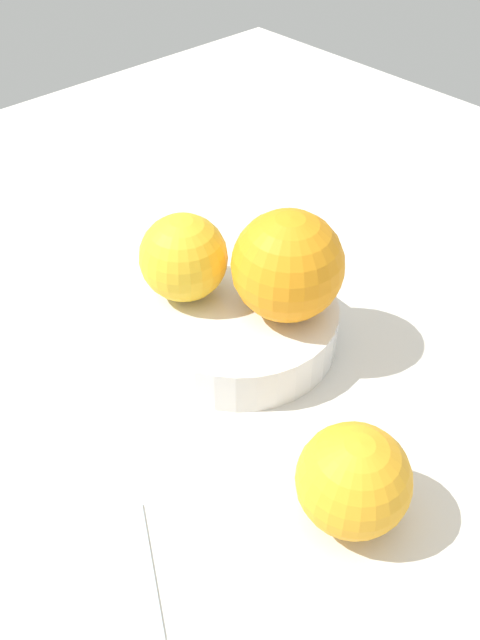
{
  "coord_description": "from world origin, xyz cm",
  "views": [
    {
      "loc": [
        -28.29,
        -30.7,
        39.21
      ],
      "look_at": [
        0.0,
        0.0,
        2.25
      ],
      "focal_mm": 38.18,
      "sensor_mm": 36.0,
      "label": 1
    }
  ],
  "objects": [
    {
      "name": "ground_plane",
      "position": [
        0.0,
        0.0,
        -1.0
      ],
      "size": [
        110.0,
        110.0,
        2.0
      ],
      "primitive_type": "cube",
      "color": "silver"
    },
    {
      "name": "fruit_bowl",
      "position": [
        0.0,
        0.0,
        1.78
      ],
      "size": [
        16.04,
        16.04,
        3.75
      ],
      "color": "white",
      "rests_on": "ground_plane"
    },
    {
      "name": "folded_napkin",
      "position": [
        -24.77,
        -10.13,
        0.15
      ],
      "size": [
        18.23,
        18.23,
        0.3
      ],
      "primitive_type": "cube",
      "rotation": [
        0.0,
        0.0,
        -0.49
      ],
      "color": "silver",
      "rests_on": "ground_plane"
    },
    {
      "name": "orange_in_bowl_0",
      "position": [
        2.39,
        -2.76,
        8.11
      ],
      "size": [
        8.73,
        8.73,
        8.73
      ],
      "primitive_type": "sphere",
      "color": "orange",
      "rests_on": "fruit_bowl"
    },
    {
      "name": "orange_in_bowl_1",
      "position": [
        -2.09,
        4.32,
        7.3
      ],
      "size": [
        7.09,
        7.09,
        7.09
      ],
      "primitive_type": "sphere",
      "color": "yellow",
      "rests_on": "fruit_bowl"
    },
    {
      "name": "orange_loose_0",
      "position": [
        -6.09,
        -17.05,
        3.66
      ],
      "size": [
        7.33,
        7.33,
        7.33
      ],
      "primitive_type": "sphere",
      "color": "#F9A823",
      "rests_on": "ground_plane"
    }
  ]
}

